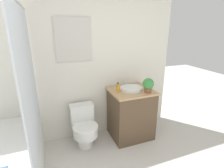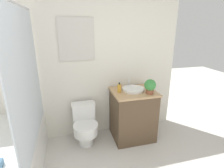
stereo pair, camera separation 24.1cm
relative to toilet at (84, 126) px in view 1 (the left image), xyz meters
The scene contains 7 objects.
wall_back 0.99m from the toilet, 107.33° to the left, with size 3.40×0.07×2.50m.
shower_area 1.06m from the toilet, 151.19° to the right, with size 0.69×1.54×1.98m.
toilet is the anchor object (origin of this frame).
vanity 0.78m from the toilet, ahead, with size 0.67×0.58×0.82m.
sink 0.93m from the toilet, ahead, with size 0.34×0.38×0.13m.
soap_bottle 0.78m from the toilet, ahead, with size 0.06×0.06×0.15m.
potted_plant 1.16m from the toilet, 12.52° to the right, with size 0.17×0.17×0.22m.
Camera 1 is at (-0.34, -0.52, 1.76)m, focal length 28.00 mm.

